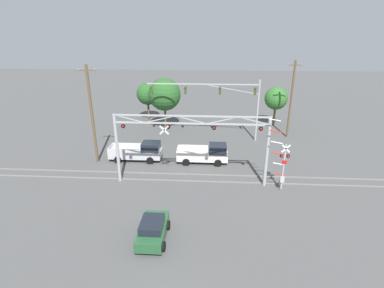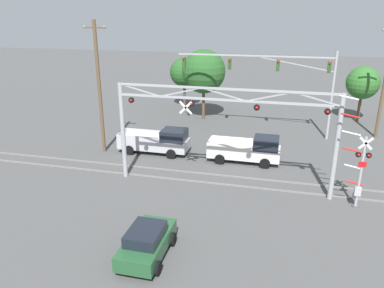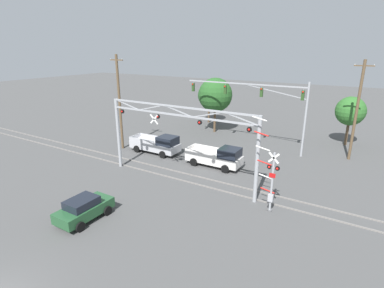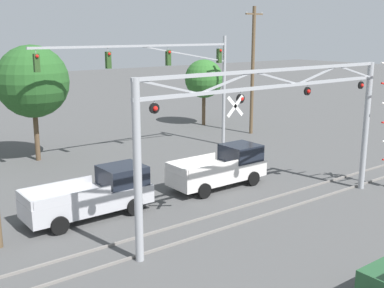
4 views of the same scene
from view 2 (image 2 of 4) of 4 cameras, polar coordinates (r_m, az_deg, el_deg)
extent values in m
cube|color=gray|center=(25.75, 4.57, -6.11)|extent=(80.00, 0.08, 0.10)
cube|color=gray|center=(27.04, 5.10, -4.82)|extent=(80.00, 0.08, 0.10)
cylinder|color=#9EA0A5|center=(26.20, -10.48, 1.89)|extent=(0.30, 0.30, 6.74)
cylinder|color=#9EA0A5|center=(24.18, 21.12, -0.65)|extent=(0.30, 0.30, 6.74)
cube|color=#9EA0A5|center=(23.52, 4.84, 6.71)|extent=(14.20, 0.14, 0.14)
cube|color=#9EA0A5|center=(23.38, 4.89, 8.37)|extent=(14.20, 0.14, 0.14)
cube|color=#9EA0A5|center=(24.93, -7.96, 8.14)|extent=(2.80, 0.08, 0.77)
cube|color=#9EA0A5|center=(24.04, -1.74, 7.90)|extent=(2.80, 0.08, 0.77)
cube|color=#9EA0A5|center=(23.45, 4.87, 7.54)|extent=(2.80, 0.08, 0.77)
cube|color=#9EA0A5|center=(23.18, 11.71, 7.06)|extent=(2.80, 0.08, 0.77)
cube|color=#9EA0A5|center=(23.23, 18.59, 6.48)|extent=(2.80, 0.08, 0.77)
cylinder|color=black|center=(25.32, -9.23, 6.62)|extent=(0.38, 0.10, 0.38)
sphere|color=red|center=(25.26, -9.29, 6.58)|extent=(0.18, 0.18, 0.18)
cylinder|color=#9EA0A5|center=(25.27, -9.26, 7.15)|extent=(0.04, 0.04, 0.10)
cylinder|color=black|center=(24.01, -0.07, 6.17)|extent=(0.38, 0.10, 0.38)
sphere|color=red|center=(23.95, -0.11, 6.13)|extent=(0.18, 0.18, 0.18)
cylinder|color=#9EA0A5|center=(23.96, -0.07, 6.73)|extent=(0.04, 0.04, 0.10)
cylinder|color=black|center=(23.37, 9.84, 5.50)|extent=(0.38, 0.10, 0.38)
sphere|color=red|center=(23.30, 9.82, 5.46)|extent=(0.18, 0.18, 0.18)
cylinder|color=#9EA0A5|center=(23.32, 9.87, 6.08)|extent=(0.04, 0.04, 0.10)
cylinder|color=black|center=(23.45, 19.96, 4.65)|extent=(0.38, 0.10, 0.38)
sphere|color=red|center=(23.39, 19.98, 4.61)|extent=(0.18, 0.18, 0.18)
cylinder|color=#9EA0A5|center=(23.40, 20.03, 5.22)|extent=(0.04, 0.04, 0.10)
cube|color=white|center=(24.07, -0.98, 5.56)|extent=(0.88, 0.03, 0.88)
cube|color=white|center=(24.07, -0.98, 5.56)|extent=(0.88, 0.03, 0.88)
cylinder|color=black|center=(24.05, -0.99, 5.55)|extent=(0.04, 0.04, 0.02)
cylinder|color=#9EA0A5|center=(24.12, 24.31, -4.04)|extent=(0.16, 0.16, 4.47)
cylinder|color=#59595B|center=(25.01, 23.61, -8.64)|extent=(0.35, 0.35, 0.10)
cube|color=white|center=(23.39, 24.98, 0.09)|extent=(0.78, 0.03, 0.78)
cube|color=white|center=(23.39, 24.98, 0.09)|extent=(0.78, 0.03, 0.78)
cylinder|color=black|center=(23.36, 24.99, 0.07)|extent=(0.04, 0.04, 0.02)
cylinder|color=black|center=(23.67, 24.02, -1.48)|extent=(0.32, 0.09, 0.32)
sphere|color=red|center=(23.62, 24.04, -1.53)|extent=(0.16, 0.16, 0.16)
cylinder|color=black|center=(23.78, 25.34, -1.58)|extent=(0.32, 0.09, 0.32)
sphere|color=red|center=(23.73, 25.37, -1.63)|extent=(0.16, 0.16, 0.16)
cube|color=#9EA0A5|center=(23.73, 24.68, -1.53)|extent=(0.64, 0.06, 0.06)
cube|color=red|center=(23.82, 24.54, -2.85)|extent=(0.44, 0.02, 0.32)
cube|color=#B2B2B7|center=(24.59, 23.92, -6.58)|extent=(0.36, 0.28, 0.56)
cylinder|color=red|center=(24.33, 23.45, -5.45)|extent=(1.04, 0.09, 0.28)
cylinder|color=white|center=(23.91, 23.34, -3.20)|extent=(1.04, 0.09, 0.28)
cylinder|color=red|center=(23.53, 23.22, -0.87)|extent=(1.04, 0.09, 0.28)
cylinder|color=white|center=(23.19, 23.10, 1.53)|extent=(1.04, 0.09, 0.28)
cylinder|color=red|center=(22.89, 22.97, 4.00)|extent=(1.04, 0.09, 0.28)
cylinder|color=white|center=(22.63, 22.85, 6.53)|extent=(1.04, 0.09, 0.28)
cube|color=#3F3F42|center=(24.71, 23.55, -7.28)|extent=(0.24, 0.12, 0.36)
cylinder|color=#9EA0A5|center=(35.90, 20.51, 6.78)|extent=(0.24, 0.24, 7.97)
cube|color=#9EA0A5|center=(35.27, 9.41, 13.12)|extent=(14.18, 0.14, 0.14)
cube|color=#9EA0A5|center=(35.22, 15.22, 11.72)|extent=(7.10, 0.08, 1.28)
cylinder|color=#9EA0A5|center=(36.45, -1.25, 13.34)|extent=(0.04, 0.04, 0.30)
cube|color=#28471E|center=(36.53, -1.24, 12.32)|extent=(0.30, 0.26, 1.01)
sphere|color=red|center=(36.32, -1.32, 12.87)|extent=(0.18, 0.18, 0.18)
cylinder|color=#9EA0A5|center=(35.54, 5.78, 13.09)|extent=(0.04, 0.04, 0.30)
cube|color=#28471E|center=(35.62, 5.74, 12.04)|extent=(0.30, 0.26, 1.01)
sphere|color=red|center=(35.41, 5.72, 12.61)|extent=(0.18, 0.18, 0.18)
cylinder|color=#9EA0A5|center=(35.17, 13.05, 12.63)|extent=(0.04, 0.04, 0.30)
cube|color=#28471E|center=(35.25, 12.96, 11.57)|extent=(0.30, 0.26, 1.01)
sphere|color=red|center=(35.04, 13.00, 12.14)|extent=(0.18, 0.18, 0.18)
cylinder|color=#9EA0A5|center=(35.34, 20.32, 11.97)|extent=(0.04, 0.04, 0.30)
cube|color=#28471E|center=(35.42, 20.20, 10.92)|extent=(0.30, 0.26, 1.01)
sphere|color=red|center=(35.21, 20.29, 11.48)|extent=(0.18, 0.18, 0.18)
cube|color=silver|center=(29.54, 7.89, -1.16)|extent=(5.55, 1.99, 0.85)
cube|color=black|center=(29.14, 11.27, 0.16)|extent=(1.87, 1.83, 0.89)
cube|color=silver|center=(28.55, 5.67, -0.48)|extent=(3.28, 0.08, 0.40)
cube|color=silver|center=(30.34, 6.22, 0.72)|extent=(3.28, 0.08, 0.40)
cube|color=silver|center=(29.71, 2.72, 0.41)|extent=(0.10, 1.91, 0.40)
cylinder|color=black|center=(28.65, 11.04, -2.93)|extent=(0.79, 0.24, 0.79)
cylinder|color=black|center=(30.52, 11.28, -1.52)|extent=(0.79, 0.24, 0.79)
cylinder|color=black|center=(28.98, 4.24, -2.34)|extent=(0.79, 0.24, 0.79)
cylinder|color=black|center=(30.83, 4.90, -0.98)|extent=(0.79, 0.24, 0.79)
cube|color=#B7B7BC|center=(31.29, -5.83, 0.13)|extent=(5.81, 1.99, 0.85)
cube|color=black|center=(30.48, -2.73, 1.39)|extent=(1.95, 1.83, 0.89)
cube|color=#B7B7BC|center=(30.63, -8.36, 0.81)|extent=(3.45, 0.08, 0.40)
cube|color=#B7B7BC|center=(32.31, -7.09, 1.87)|extent=(3.45, 0.08, 0.40)
cube|color=#B7B7BC|center=(32.15, -10.66, 1.59)|extent=(0.10, 1.91, 0.40)
cylinder|color=black|center=(30.00, -3.21, -1.53)|extent=(0.79, 0.24, 0.79)
cylinder|color=black|center=(31.80, -2.14, -0.27)|extent=(0.79, 0.24, 0.79)
cylinder|color=black|center=(31.21, -9.54, -0.93)|extent=(0.79, 0.24, 0.79)
cylinder|color=black|center=(32.94, -8.16, 0.25)|extent=(0.79, 0.24, 0.79)
cube|color=#23512D|center=(18.63, -6.84, -14.84)|extent=(1.79, 3.89, 0.72)
cube|color=black|center=(18.16, -7.10, -13.45)|extent=(1.53, 2.02, 0.55)
cylinder|color=black|center=(20.02, -8.10, -13.45)|extent=(0.24, 0.67, 0.67)
cylinder|color=black|center=(19.49, -2.97, -14.28)|extent=(0.24, 0.67, 0.67)
cylinder|color=black|center=(18.29, -10.94, -17.23)|extent=(0.24, 0.67, 0.67)
cylinder|color=black|center=(17.70, -5.30, -18.33)|extent=(0.24, 0.67, 0.67)
cylinder|color=brown|center=(31.13, -13.92, 8.12)|extent=(0.28, 0.28, 10.60)
cube|color=brown|center=(30.59, -14.67, 16.77)|extent=(1.80, 0.12, 0.12)
cylinder|color=silver|center=(30.98, -16.08, 16.86)|extent=(0.08, 0.08, 0.12)
cylinder|color=silver|center=(30.21, -13.25, 17.04)|extent=(0.08, 0.08, 0.12)
cylinder|color=brown|center=(38.12, 27.28, 8.25)|extent=(0.28, 0.28, 10.20)
cylinder|color=silver|center=(37.48, 27.14, 15.27)|extent=(0.08, 0.08, 0.12)
cylinder|color=brown|center=(40.96, 1.76, 6.29)|extent=(0.32, 0.32, 3.55)
sphere|color=#265623|center=(40.31, 1.81, 10.99)|extent=(4.61, 4.61, 4.61)
cylinder|color=brown|center=(43.72, 24.11, 5.05)|extent=(0.32, 0.32, 2.98)
sphere|color=#2D6628|center=(43.21, 24.60, 8.49)|extent=(3.40, 3.40, 3.40)
cylinder|color=brown|center=(46.20, -1.16, 7.51)|extent=(0.32, 0.32, 3.05)
sphere|color=#265623|center=(45.70, -1.18, 10.87)|extent=(3.47, 3.47, 3.47)
camera|label=1|loc=(4.41, -139.41, 23.79)|focal=28.00mm
camera|label=3|loc=(10.17, 89.12, 0.49)|focal=28.00mm
camera|label=4|loc=(20.98, -51.32, 4.23)|focal=45.00mm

